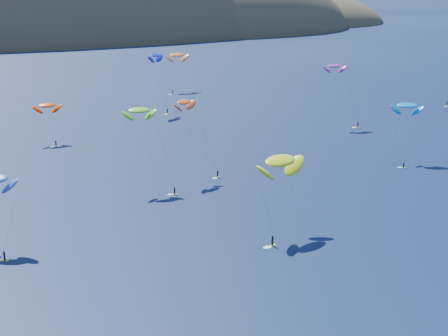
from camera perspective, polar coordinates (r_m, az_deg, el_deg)
name	(u,v)px	position (r m, az deg, el deg)	size (l,w,h in m)	color
island	(53,45)	(612.13, -15.34, 10.80)	(730.00, 300.00, 210.00)	#3D3526
kitesurfer_1	(47,105)	(198.50, -15.88, 5.53)	(8.47, 9.71, 13.72)	#ABE219
kitesurfer_2	(281,161)	(122.39, 5.19, 0.67)	(12.55, 11.34, 17.55)	#ABE219
kitesurfer_3	(139,110)	(149.59, -7.78, 5.24)	(9.51, 13.11, 20.78)	#ABE219
kitesurfer_4	(155,55)	(235.19, -6.33, 10.21)	(9.42, 9.96, 23.87)	#ABE219
kitesurfer_5	(407,105)	(178.85, 16.39, 5.50)	(11.07, 11.96, 17.52)	#ABE219
kitesurfer_6	(335,66)	(216.22, 10.09, 9.17)	(10.39, 11.11, 22.46)	#ABE219
kitesurfer_9	(184,102)	(156.28, -3.65, 6.02)	(11.16, 9.05, 21.00)	#ABE219
kitesurfer_11	(177,55)	(283.09, -4.32, 10.28)	(11.99, 11.82, 18.87)	#ABE219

